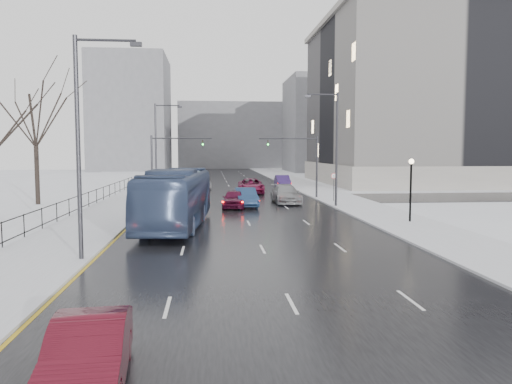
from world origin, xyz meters
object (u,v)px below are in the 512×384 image
object	(u,v)px
mast_signal_right	(307,159)
sedan_right_far	(286,194)
lamppost_r_mid	(411,181)
mast_signal_left	(163,159)
tree_park_e	(38,205)
streetlight_r_mid	(334,143)
sedan_center_near	(234,199)
sedan_center_far	(203,184)
no_uturn_sign	(334,179)
bus	(176,198)
streetlight_l_near	(83,137)
streetlight_l_far	(158,145)
sedan_right_cross	(251,186)
sedan_right_distant	(282,181)
sedan_left_near	(88,354)
sedan_right_near	(246,197)

from	to	relation	value
mast_signal_right	sedan_right_far	distance (m)	6.17
lamppost_r_mid	mast_signal_left	bearing A→B (deg)	135.52
tree_park_e	streetlight_r_mid	xyz separation A→B (m)	(26.37, -4.00, 5.62)
sedan_center_near	sedan_center_far	bearing A→B (deg)	104.08
no_uturn_sign	tree_park_e	bearing A→B (deg)	180.00
bus	streetlight_l_near	bearing A→B (deg)	-103.80
streetlight_l_near	bus	xyz separation A→B (m)	(3.37, 9.85, -3.69)
lamppost_r_mid	tree_park_e	bearing A→B (deg)	154.38
mast_signal_left	streetlight_l_near	bearing A→B (deg)	-91.72
mast_signal_left	sedan_center_far	size ratio (longest dim) A/B	1.33
streetlight_l_near	sedan_right_far	size ratio (longest dim) A/B	1.72
mast_signal_left	sedan_center_far	xyz separation A→B (m)	(3.83, 11.02, -3.23)
mast_signal_left	no_uturn_sign	size ratio (longest dim) A/B	2.41
streetlight_l_far	mast_signal_right	xyz separation A→B (m)	(15.49, -4.00, -1.51)
sedan_center_near	sedan_right_cross	xyz separation A→B (m)	(2.67, 14.36, 0.06)
sedan_right_cross	streetlight_l_far	bearing A→B (deg)	-165.26
sedan_right_cross	sedan_right_distant	bearing A→B (deg)	61.15
tree_park_e	mast_signal_left	size ratio (longest dim) A/B	2.08
tree_park_e	mast_signal_left	xyz separation A→B (m)	(10.87, 4.00, 4.11)
sedan_right_far	sedan_center_far	xyz separation A→B (m)	(-8.00, 15.45, -0.01)
sedan_center_far	sedan_right_cross	bearing A→B (deg)	-34.67
streetlight_l_near	mast_signal_right	world-z (taller)	streetlight_l_near
sedan_left_near	sedan_right_far	bearing A→B (deg)	69.82
mast_signal_left	streetlight_l_far	bearing A→B (deg)	101.87
streetlight_l_near	sedan_right_near	world-z (taller)	streetlight_l_near
bus	sedan_right_cross	bearing A→B (deg)	79.41
lamppost_r_mid	sedan_right_near	xyz separation A→B (m)	(-10.50, 10.89, -2.07)
streetlight_r_mid	streetlight_l_near	world-z (taller)	same
streetlight_l_far	sedan_left_near	bearing A→B (deg)	-86.15
streetlight_l_far	sedan_center_far	world-z (taller)	streetlight_l_far
sedan_center_far	sedan_right_near	bearing A→B (deg)	-73.00
streetlight_r_mid	sedan_right_near	bearing A→B (deg)	173.36
mast_signal_right	bus	xyz separation A→B (m)	(-12.13, -18.15, -2.18)
lamppost_r_mid	sedan_right_near	distance (m)	15.27
sedan_center_far	sedan_right_far	bearing A→B (deg)	-58.07
sedan_right_near	sedan_right_far	bearing A→B (deg)	30.56
no_uturn_sign	streetlight_l_far	bearing A→B (deg)	155.27
bus	sedan_right_far	distance (m)	16.60
sedan_left_near	sedan_right_far	world-z (taller)	sedan_right_far
sedan_left_near	sedan_right_near	bearing A→B (deg)	75.21
sedan_center_far	bus	bearing A→B (deg)	-88.00
tree_park_e	sedan_center_near	bearing A→B (deg)	-12.53
sedan_center_near	sedan_center_far	xyz separation A→B (m)	(-2.93, 18.93, 0.04)
tree_park_e	sedan_center_near	xyz separation A→B (m)	(17.63, -3.92, 0.84)
sedan_right_cross	sedan_center_far	bearing A→B (deg)	142.11
mast_signal_left	sedan_right_distant	bearing A→B (deg)	46.10
streetlight_l_near	mast_signal_right	size ratio (longest dim) A/B	1.54
lamppost_r_mid	sedan_right_distant	bearing A→B (deg)	96.91
mast_signal_left	sedan_center_far	distance (m)	12.10
mast_signal_right	no_uturn_sign	size ratio (longest dim) A/B	2.41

